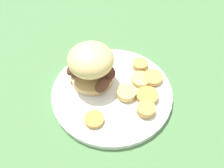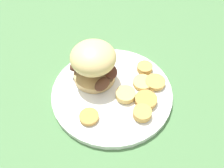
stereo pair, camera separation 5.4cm
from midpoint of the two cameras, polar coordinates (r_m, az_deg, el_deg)
ground_plane at (r=0.62m, az=-2.47°, el=-2.50°), size 4.00×4.00×0.00m
dinner_plate at (r=0.61m, az=-2.50°, el=-2.02°), size 0.28×0.28×0.02m
sandwich at (r=0.59m, az=-7.33°, el=4.08°), size 0.10×0.12×0.10m
potato_round_0 at (r=0.63m, az=6.50°, el=1.28°), size 0.05×0.05×0.01m
potato_round_1 at (r=0.57m, az=4.75°, el=-5.64°), size 0.04×0.04×0.02m
potato_round_2 at (r=0.59m, az=5.11°, el=-2.75°), size 0.05×0.05×0.01m
potato_round_3 at (r=0.56m, az=-6.67°, el=-7.80°), size 0.04×0.04×0.01m
potato_round_4 at (r=0.62m, az=3.80°, el=0.93°), size 0.05×0.05×0.01m
potato_round_5 at (r=0.59m, az=0.60°, el=-2.09°), size 0.05×0.05×0.01m
potato_round_6 at (r=0.65m, az=3.98°, el=4.06°), size 0.04×0.04×0.01m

